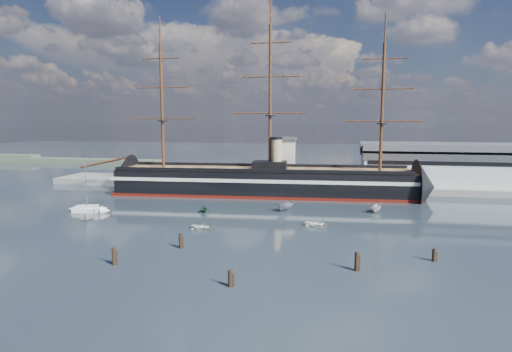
# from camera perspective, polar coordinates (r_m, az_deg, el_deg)

# --- Properties ---
(ground) EXTENTS (600.00, 600.00, 0.00)m
(ground) POSITION_cam_1_polar(r_m,az_deg,el_deg) (110.31, 0.77, -4.31)
(ground) COLOR #16232C
(ground) RESTS_ON ground
(quay) EXTENTS (180.00, 18.00, 2.00)m
(quay) POSITION_cam_1_polar(r_m,az_deg,el_deg) (144.35, 7.21, -1.56)
(quay) COLOR slate
(quay) RESTS_ON ground
(warehouse) EXTENTS (63.00, 21.00, 11.60)m
(warehouse) POSITION_cam_1_polar(r_m,az_deg,el_deg) (152.09, 25.73, 1.25)
(warehouse) COLOR #B7BABC
(warehouse) RESTS_ON ground
(quay_tower) EXTENTS (5.00, 5.00, 15.00)m
(quay_tower) POSITION_cam_1_polar(r_m,az_deg,el_deg) (140.79, 4.35, 2.25)
(quay_tower) COLOR silver
(quay_tower) RESTS_ON ground
(shoreline) EXTENTS (120.00, 10.00, 4.00)m
(shoreline) POSITION_cam_1_polar(r_m,az_deg,el_deg) (256.92, -27.16, 1.96)
(shoreline) COLOR #3F4C38
(shoreline) RESTS_ON ground
(warship) EXTENTS (113.31, 21.22, 53.94)m
(warship) POSITION_cam_1_polar(r_m,az_deg,el_deg) (129.85, 0.22, -0.71)
(warship) COLOR black
(warship) RESTS_ON ground
(sailboat) EXTENTS (8.28, 3.66, 12.79)m
(sailboat) POSITION_cam_1_polar(r_m,az_deg,el_deg) (113.25, -21.35, -4.10)
(sailboat) COLOR white
(sailboat) RESTS_ON ground
(motorboat_a) EXTENTS (6.64, 3.91, 2.50)m
(motorboat_a) POSITION_cam_1_polar(r_m,az_deg,el_deg) (104.65, -21.27, -5.48)
(motorboat_a) COLOR white
(motorboat_a) RESTS_ON ground
(motorboat_b) EXTENTS (2.01, 3.49, 1.53)m
(motorboat_b) POSITION_cam_1_polar(r_m,az_deg,el_deg) (89.92, -7.15, -7.11)
(motorboat_b) COLOR silver
(motorboat_b) RESTS_ON ground
(motorboat_c) EXTENTS (6.86, 5.29, 2.61)m
(motorboat_c) POSITION_cam_1_polar(r_m,az_deg,el_deg) (107.72, 3.95, -4.62)
(motorboat_c) COLOR slate
(motorboat_c) RESTS_ON ground
(motorboat_d) EXTENTS (6.17, 4.60, 2.08)m
(motorboat_d) POSITION_cam_1_polar(r_m,az_deg,el_deg) (106.26, -7.00, -4.83)
(motorboat_d) COLOR #0D381C
(motorboat_d) RESTS_ON ground
(motorboat_e) EXTENTS (2.46, 3.69, 1.60)m
(motorboat_e) POSITION_cam_1_polar(r_m,az_deg,el_deg) (92.65, 8.14, -6.69)
(motorboat_e) COLOR white
(motorboat_e) RESTS_ON ground
(motorboat_f) EXTENTS (6.16, 3.77, 2.32)m
(motorboat_f) POSITION_cam_1_polar(r_m,az_deg,el_deg) (109.68, 15.73, -4.67)
(motorboat_f) COLOR beige
(motorboat_f) RESTS_ON ground
(piling_near_left) EXTENTS (0.64, 0.64, 3.50)m
(piling_near_left) POSITION_cam_1_polar(r_m,az_deg,el_deg) (71.97, -18.36, -11.19)
(piling_near_left) COLOR black
(piling_near_left) RESTS_ON ground
(piling_near_mid) EXTENTS (0.64, 0.64, 3.08)m
(piling_near_mid) POSITION_cam_1_polar(r_m,az_deg,el_deg) (60.26, -3.45, -14.53)
(piling_near_mid) COLOR black
(piling_near_mid) RESTS_ON ground
(piling_near_right) EXTENTS (0.64, 0.64, 3.64)m
(piling_near_right) POSITION_cam_1_polar(r_m,az_deg,el_deg) (67.67, 13.23, -12.21)
(piling_near_right) COLOR black
(piling_near_right) RESTS_ON ground
(piling_far_right) EXTENTS (0.64, 0.64, 2.79)m
(piling_far_right) POSITION_cam_1_polar(r_m,az_deg,el_deg) (75.72, 22.61, -10.45)
(piling_far_right) COLOR black
(piling_far_right) RESTS_ON ground
(piling_extra) EXTENTS (0.64, 0.64, 3.36)m
(piling_extra) POSITION_cam_1_polar(r_m,az_deg,el_deg) (77.99, -10.00, -9.45)
(piling_extra) COLOR black
(piling_extra) RESTS_ON ground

